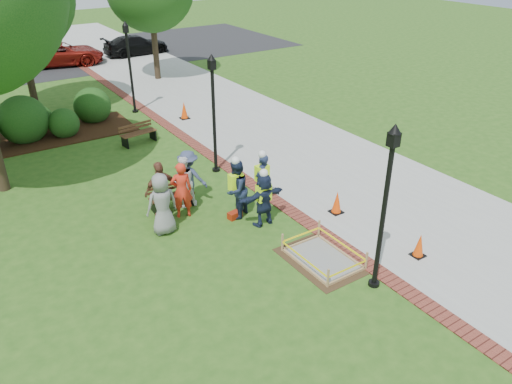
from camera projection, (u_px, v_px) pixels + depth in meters
ground at (265, 244)px, 14.06m from camera, size 100.00×100.00×0.00m
sidewalk at (233, 115)px, 23.87m from camera, size 6.00×60.00×0.02m
brick_edging at (171, 128)px, 22.29m from camera, size 0.50×60.00×0.03m
mulch_bed at (50, 136)px, 21.44m from camera, size 7.00×3.00×0.05m
parking_lot at (42, 60)px, 33.98m from camera, size 36.00×12.00×0.01m
wet_concrete_pad at (323, 253)px, 13.28m from camera, size 1.70×2.30×0.55m
bench_near at (172, 201)px, 15.80m from camera, size 1.43×0.52×0.77m
bench_far at (139, 137)px, 20.60m from camera, size 1.55×0.70×0.81m
cone_front at (419, 246)px, 13.40m from camera, size 0.36×0.36×0.70m
cone_back at (337, 203)px, 15.46m from camera, size 0.38×0.38×0.75m
cone_far at (184, 111)px, 23.21m from camera, size 0.41×0.41×0.82m
toolbox at (235, 215)px, 15.30m from camera, size 0.47×0.31×0.22m
lamp_near at (386, 198)px, 11.30m from camera, size 0.28×0.28×4.26m
lamp_mid at (213, 106)px, 17.20m from camera, size 0.28×0.28×4.26m
lamp_far at (129, 61)px, 23.11m from camera, size 0.28×0.28×4.26m
shrub_b at (28, 140)px, 21.06m from camera, size 2.05×2.05×2.05m
shrub_c at (66, 136)px, 21.49m from camera, size 1.29×1.29×1.29m
shrub_d at (95, 120)px, 23.19m from camera, size 1.67×1.67×1.67m
shrub_e at (43, 127)px, 22.43m from camera, size 1.04×1.04×1.04m
casual_person_a at (162, 204)px, 14.21m from camera, size 0.61×0.40×1.87m
casual_person_b at (182, 190)px, 15.04m from camera, size 0.66×0.52×1.80m
casual_person_c at (183, 182)px, 15.66m from camera, size 0.59×0.43×1.70m
casual_person_d at (161, 190)px, 15.00m from camera, size 0.62×0.43×1.84m
casual_person_e at (189, 177)px, 15.82m from camera, size 0.67×0.67×1.80m
hivis_worker_a at (264, 197)px, 14.63m from camera, size 0.54×0.35×1.82m
hivis_worker_b at (262, 178)px, 15.75m from camera, size 0.64×0.55×1.85m
hivis_worker_c at (236, 188)px, 14.97m from camera, size 0.71×0.63×2.01m
parked_car_c at (63, 65)px, 32.65m from camera, size 3.16×5.29×1.61m
parked_car_d at (137, 54)px, 35.49m from camera, size 2.17×4.53×1.44m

